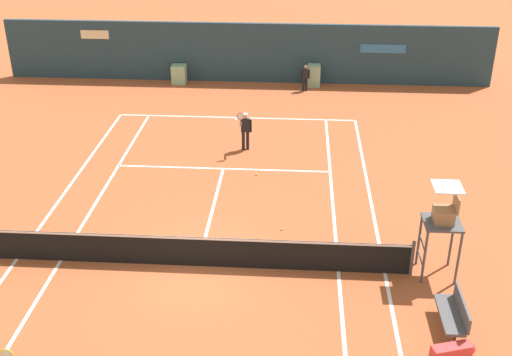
# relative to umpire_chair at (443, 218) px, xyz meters

# --- Properties ---
(ground_plane) EXTENTS (80.00, 80.00, 0.01)m
(ground_plane) POSITION_rel_umpire_chair_xyz_m (-6.70, 0.50, -1.78)
(ground_plane) COLOR #A8512D
(tennis_net) EXTENTS (12.10, 0.10, 1.07)m
(tennis_net) POSITION_rel_umpire_chair_xyz_m (-6.70, -0.08, -1.27)
(tennis_net) COLOR #4C4C51
(tennis_net) RESTS_ON ground_plane
(sponsor_back_wall) EXTENTS (25.00, 1.02, 3.04)m
(sponsor_back_wall) POSITION_rel_umpire_chair_xyz_m (-6.70, 16.89, -0.32)
(sponsor_back_wall) COLOR #233D4C
(sponsor_back_wall) RESTS_ON ground_plane
(umpire_chair) EXTENTS (1.00, 1.00, 2.75)m
(umpire_chair) POSITION_rel_umpire_chair_xyz_m (0.00, 0.00, 0.00)
(umpire_chair) COLOR #47474C
(umpire_chair) RESTS_ON ground_plane
(player_bench) EXTENTS (0.54, 1.56, 0.88)m
(player_bench) POSITION_rel_umpire_chair_xyz_m (-0.02, -2.35, -1.28)
(player_bench) COLOR #38383D
(player_bench) RESTS_ON ground_plane
(equipment_bag) EXTENTS (1.09, 0.56, 0.32)m
(equipment_bag) POSITION_rel_umpire_chair_xyz_m (-0.17, -3.34, -1.63)
(equipment_bag) COLOR #DB3838
(equipment_bag) RESTS_ON ground_plane
(player_on_baseline) EXTENTS (0.55, 0.69, 1.77)m
(player_on_baseline) POSITION_rel_umpire_chair_xyz_m (-6.02, 8.14, -0.86)
(player_on_baseline) COLOR black
(player_on_baseline) RESTS_ON ground_plane
(ball_kid_left_post) EXTENTS (0.44, 0.18, 1.31)m
(ball_kid_left_post) POSITION_rel_umpire_chair_xyz_m (-3.64, 15.58, -1.03)
(ball_kid_left_post) COLOR black
(ball_kid_left_post) RESTS_ON ground_plane
(tennis_ball_mid_court) EXTENTS (0.07, 0.07, 0.07)m
(tennis_ball_mid_court) POSITION_rel_umpire_chair_xyz_m (-5.42, 5.85, -1.75)
(tennis_ball_mid_court) COLOR #CCE033
(tennis_ball_mid_court) RESTS_ON ground_plane
(tennis_ball_near_service_line) EXTENTS (0.07, 0.07, 0.07)m
(tennis_ball_near_service_line) POSITION_rel_umpire_chair_xyz_m (-4.36, 2.04, -1.75)
(tennis_ball_near_service_line) COLOR #CCE033
(tennis_ball_near_service_line) RESTS_ON ground_plane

